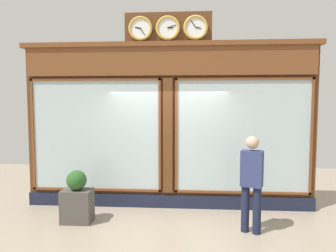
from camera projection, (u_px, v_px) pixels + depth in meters
The scene contains 4 objects.
shop_facade at pixel (168, 124), 6.35m from camera, with size 6.28×0.42×4.13m.
pedestrian at pixel (252, 180), 5.05m from camera, with size 0.42×0.34×1.69m.
planter_box at pixel (77, 206), 5.55m from camera, with size 0.56×0.36×0.62m, color #4C4742.
planter_shrub at pixel (77, 180), 5.51m from camera, with size 0.37×0.37×0.37m, color #285623.
Camera 1 is at (-0.42, 6.20, 2.23)m, focal length 31.41 mm.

